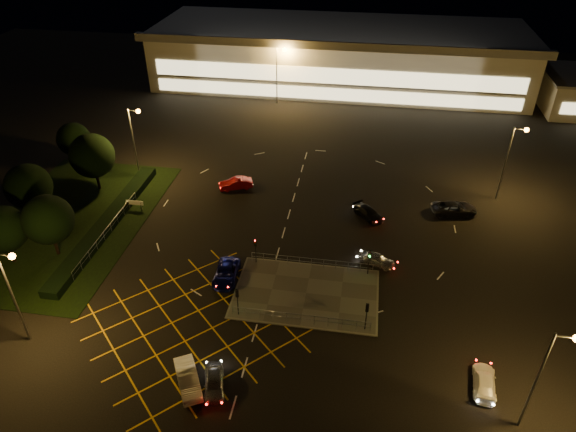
# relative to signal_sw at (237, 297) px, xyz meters

# --- Properties ---
(ground) EXTENTS (180.00, 180.00, 0.00)m
(ground) POSITION_rel_signal_sw_xyz_m (4.00, 5.99, -2.37)
(ground) COLOR black
(ground) RESTS_ON ground
(pedestrian_island) EXTENTS (14.00, 9.00, 0.12)m
(pedestrian_island) POSITION_rel_signal_sw_xyz_m (6.00, 3.99, -2.31)
(pedestrian_island) COLOR #4C4944
(pedestrian_island) RESTS_ON ground
(grass_verge) EXTENTS (18.00, 30.00, 0.08)m
(grass_verge) POSITION_rel_signal_sw_xyz_m (-24.00, 11.99, -2.33)
(grass_verge) COLOR black
(grass_verge) RESTS_ON ground
(hedge) EXTENTS (2.00, 26.00, 1.00)m
(hedge) POSITION_rel_signal_sw_xyz_m (-19.00, 11.99, -1.87)
(hedge) COLOR black
(hedge) RESTS_ON ground
(supermarket) EXTENTS (72.00, 26.50, 10.50)m
(supermarket) POSITION_rel_signal_sw_xyz_m (4.00, 67.95, 2.95)
(supermarket) COLOR beige
(supermarket) RESTS_ON ground
(streetlight_sw) EXTENTS (1.78, 0.56, 10.03)m
(streetlight_sw) POSITION_rel_signal_sw_xyz_m (-17.56, -6.01, 4.20)
(streetlight_sw) COLOR slate
(streetlight_sw) RESTS_ON ground
(streetlight_se) EXTENTS (1.78, 0.56, 10.03)m
(streetlight_se) POSITION_rel_signal_sw_xyz_m (24.44, -8.01, 4.20)
(streetlight_se) COLOR slate
(streetlight_se) RESTS_ON ground
(streetlight_nw) EXTENTS (1.78, 0.56, 10.03)m
(streetlight_nw) POSITION_rel_signal_sw_xyz_m (-19.56, 23.99, 4.20)
(streetlight_nw) COLOR slate
(streetlight_nw) RESTS_ON ground
(streetlight_ne) EXTENTS (1.78, 0.56, 10.03)m
(streetlight_ne) POSITION_rel_signal_sw_xyz_m (28.44, 25.99, 4.20)
(streetlight_ne) COLOR slate
(streetlight_ne) RESTS_ON ground
(streetlight_far_left) EXTENTS (1.78, 0.56, 10.03)m
(streetlight_far_left) POSITION_rel_signal_sw_xyz_m (-5.56, 53.99, 4.20)
(streetlight_far_left) COLOR slate
(streetlight_far_left) RESTS_ON ground
(streetlight_far_right) EXTENTS (1.78, 0.56, 10.03)m
(streetlight_far_right) POSITION_rel_signal_sw_xyz_m (34.44, 55.99, 4.20)
(streetlight_far_right) COLOR slate
(streetlight_far_right) RESTS_ON ground
(signal_sw) EXTENTS (0.28, 0.30, 3.15)m
(signal_sw) POSITION_rel_signal_sw_xyz_m (0.00, 0.00, 0.00)
(signal_sw) COLOR black
(signal_sw) RESTS_ON pedestrian_island
(signal_se) EXTENTS (0.28, 0.30, 3.15)m
(signal_se) POSITION_rel_signal_sw_xyz_m (12.00, 0.00, 0.00)
(signal_se) COLOR black
(signal_se) RESTS_ON pedestrian_island
(signal_nw) EXTENTS (0.28, 0.30, 3.15)m
(signal_nw) POSITION_rel_signal_sw_xyz_m (0.00, 7.99, 0.00)
(signal_nw) COLOR black
(signal_nw) RESTS_ON pedestrian_island
(signal_ne) EXTENTS (0.28, 0.30, 3.15)m
(signal_ne) POSITION_rel_signal_sw_xyz_m (12.00, 7.99, 0.00)
(signal_ne) COLOR black
(signal_ne) RESTS_ON pedestrian_island
(tree_a) EXTENTS (5.04, 5.04, 6.86)m
(tree_a) POSITION_rel_signal_sw_xyz_m (-26.00, 3.99, 1.97)
(tree_a) COLOR black
(tree_a) RESTS_ON ground
(tree_b) EXTENTS (5.40, 5.40, 7.35)m
(tree_b) POSITION_rel_signal_sw_xyz_m (-28.00, 11.99, 2.28)
(tree_b) COLOR black
(tree_b) RESTS_ON ground
(tree_c) EXTENTS (5.76, 5.76, 7.84)m
(tree_c) POSITION_rel_signal_sw_xyz_m (-24.00, 19.99, 2.59)
(tree_c) COLOR black
(tree_c) RESTS_ON ground
(tree_d) EXTENTS (4.68, 4.68, 6.37)m
(tree_d) POSITION_rel_signal_sw_xyz_m (-30.00, 25.99, 1.65)
(tree_d) COLOR black
(tree_d) RESTS_ON ground
(tree_e) EXTENTS (5.40, 5.40, 7.35)m
(tree_e) POSITION_rel_signal_sw_xyz_m (-22.00, 5.99, 2.28)
(tree_e) COLOR black
(tree_e) RESTS_ON ground
(car_near_silver) EXTENTS (2.66, 4.28, 1.36)m
(car_near_silver) POSITION_rel_signal_sw_xyz_m (0.03, -8.38, -1.69)
(car_near_silver) COLOR #AFB1B6
(car_near_silver) RESTS_ON ground
(car_queue_white) EXTENTS (3.67, 4.80, 1.52)m
(car_queue_white) POSITION_rel_signal_sw_xyz_m (-2.15, -8.48, -1.61)
(car_queue_white) COLOR white
(car_queue_white) RESTS_ON ground
(car_left_blue) EXTENTS (2.65, 5.18, 1.40)m
(car_left_blue) POSITION_rel_signal_sw_xyz_m (-2.53, 5.02, -1.67)
(car_left_blue) COLOR #0E1157
(car_left_blue) RESTS_ON ground
(car_far_dkgrey) EXTENTS (4.32, 4.42, 1.28)m
(car_far_dkgrey) POSITION_rel_signal_sw_xyz_m (11.68, 18.90, -1.73)
(car_far_dkgrey) COLOR black
(car_far_dkgrey) RESTS_ON ground
(car_right_silver) EXTENTS (4.08, 2.73, 1.29)m
(car_right_silver) POSITION_rel_signal_sw_xyz_m (12.92, 9.86, -1.72)
(car_right_silver) COLOR silver
(car_right_silver) RESTS_ON ground
(car_circ_red) EXTENTS (4.71, 3.17, 1.47)m
(car_circ_red) POSITION_rel_signal_sw_xyz_m (-6.01, 23.05, -1.63)
(car_circ_red) COLOR maroon
(car_circ_red) RESTS_ON ground
(car_east_grey) EXTENTS (5.92, 3.56, 1.54)m
(car_east_grey) POSITION_rel_signal_sw_xyz_m (22.13, 21.42, -1.60)
(car_east_grey) COLOR black
(car_east_grey) RESTS_ON ground
(car_approach_white) EXTENTS (2.23, 4.49, 1.25)m
(car_approach_white) POSITION_rel_signal_sw_xyz_m (21.86, -4.80, -1.74)
(car_approach_white) COLOR white
(car_approach_white) RESTS_ON ground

